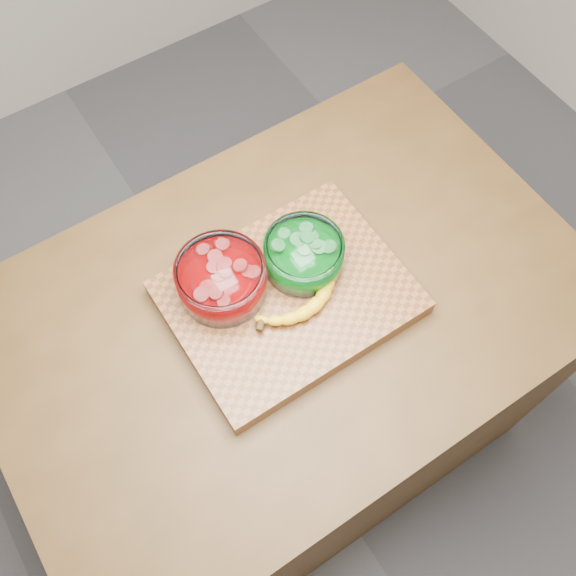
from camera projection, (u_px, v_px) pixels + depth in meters
ground at (288, 426)px, 2.07m from camera, size 3.50×3.50×0.00m
counter at (288, 379)px, 1.67m from camera, size 1.20×0.80×0.90m
cutting_board at (288, 297)px, 1.26m from camera, size 0.45×0.35×0.04m
bowl_red at (221, 279)px, 1.21m from camera, size 0.17×0.17×0.08m
bowl_green at (304, 255)px, 1.24m from camera, size 0.16×0.16×0.07m
banana at (300, 295)px, 1.22m from camera, size 0.23×0.12×0.03m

